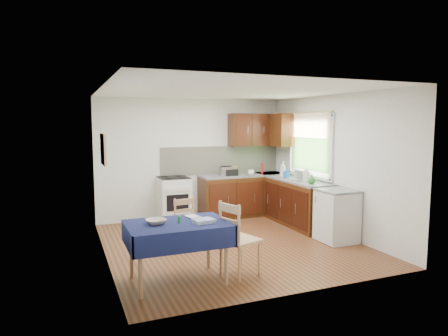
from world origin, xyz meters
name	(u,v)px	position (x,y,z in m)	size (l,w,h in m)	color
floor	(231,243)	(0.00, 0.00, 0.00)	(4.20, 4.20, 0.00)	#482A13
ceiling	(232,91)	(0.00, 0.00, 2.50)	(4.00, 4.20, 0.02)	white
wall_back	(193,159)	(0.00, 2.10, 1.25)	(4.00, 0.02, 2.50)	white
wall_front	(303,188)	(0.00, -2.10, 1.25)	(4.00, 0.02, 2.50)	white
wall_left	(104,175)	(-2.00, 0.00, 1.25)	(0.02, 4.20, 2.50)	silver
wall_right	(333,164)	(2.00, 0.00, 1.25)	(0.02, 4.20, 2.50)	white
base_cabinets	(268,199)	(1.36, 1.26, 0.43)	(1.90, 2.30, 0.86)	#301C08
worktop_back	(243,175)	(1.05, 1.80, 0.88)	(1.90, 0.60, 0.04)	slate
worktop_right	(299,181)	(1.70, 0.65, 0.88)	(0.60, 1.70, 0.04)	slate
worktop_corner	(270,174)	(1.70, 1.80, 0.88)	(0.60, 0.60, 0.04)	slate
splashback	(221,160)	(0.65, 2.08, 1.20)	(2.70, 0.02, 0.60)	beige
upper_cabinets	(264,130)	(1.52, 1.80, 1.85)	(1.20, 0.85, 0.70)	#301C08
stove	(174,200)	(-0.50, 1.80, 0.46)	(0.60, 0.61, 0.92)	silver
window	(310,141)	(1.97, 0.70, 1.65)	(0.04, 1.48, 1.26)	#2F5422
fridge	(337,216)	(1.70, -0.55, 0.44)	(0.58, 0.60, 0.89)	silver
corkboard	(103,149)	(-1.97, 0.30, 1.60)	(0.04, 0.62, 0.47)	tan
dining_table	(177,231)	(-1.25, -1.23, 0.65)	(1.25, 0.85, 0.76)	#131040
chair_far	(181,221)	(-0.84, 0.06, 0.44)	(0.42, 0.42, 0.84)	tan
chair_near	(237,237)	(-0.48, -1.33, 0.52)	(0.55, 0.55, 0.99)	tan
toaster	(226,171)	(0.61, 1.71, 1.00)	(0.28, 0.17, 0.21)	#ADADB2
sandwich_press	(230,172)	(0.71, 1.75, 0.98)	(0.28, 0.25, 0.17)	black
sauce_bottle	(262,169)	(1.44, 1.70, 1.02)	(0.05, 0.05, 0.24)	#AD0D17
yellow_packet	(234,170)	(0.91, 1.97, 0.98)	(0.12, 0.08, 0.16)	yellow
dish_rack	(300,179)	(1.69, 0.58, 0.92)	(0.41, 0.32, 0.20)	gray
kettle	(306,176)	(1.71, 0.41, 1.01)	(0.14, 0.14, 0.24)	silver
cup	(251,172)	(1.15, 1.65, 0.95)	(0.13, 0.13, 0.10)	white
soap_bottle_a	(283,169)	(1.60, 1.08, 1.06)	(0.13, 0.13, 0.33)	silver
soap_bottle_b	(286,173)	(1.61, 0.95, 1.00)	(0.09, 0.09, 0.20)	blue
soap_bottle_c	(312,179)	(1.62, 0.09, 0.99)	(0.13, 0.13, 0.17)	#227D22
plate_bowl	(156,221)	(-1.51, -1.18, 0.79)	(0.24, 0.24, 0.06)	beige
book	(188,217)	(-1.06, -1.02, 0.77)	(0.15, 0.20, 0.02)	white
spice_jar	(179,219)	(-1.22, -1.21, 0.80)	(0.04, 0.04, 0.08)	#227E33
tea_towel	(204,221)	(-0.95, -1.34, 0.78)	(0.25, 0.20, 0.05)	#283F94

